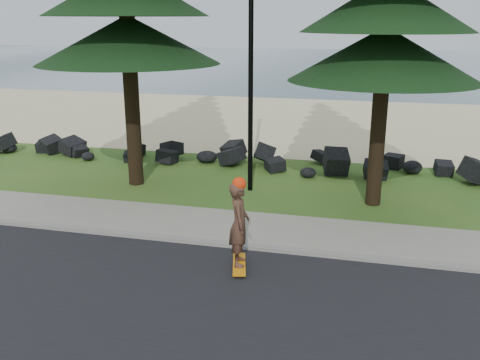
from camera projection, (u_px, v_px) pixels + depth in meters
The scene contains 9 objects.
ground at pixel (220, 230), 12.67m from camera, with size 160.00×160.00×0.00m, color #2C5C1C.
road at pixel (143, 334), 8.49m from camera, with size 160.00×7.00×0.02m, color black.
kerb at pixel (209, 243), 11.82m from camera, with size 160.00×0.20×0.10m, color gray.
sidewalk at pixel (222, 225), 12.85m from camera, with size 160.00×2.00×0.08m, color gray.
beach_sand at pixel (301, 121), 26.15m from camera, with size 160.00×15.00×0.01m, color beige.
ocean at pixel (344, 63), 60.07m from camera, with size 160.00×58.00×0.01m, color #2F4F5B.
seawall_boulders at pixel (266, 169), 17.88m from camera, with size 60.00×2.40×1.10m, color black, non-canonical shape.
lamp_post at pixel (251, 45), 14.45m from camera, with size 0.25×0.14×8.14m.
skateboarder at pixel (239, 224), 10.44m from camera, with size 0.54×1.05×1.90m.
Camera 1 is at (3.27, -11.33, 4.81)m, focal length 40.00 mm.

